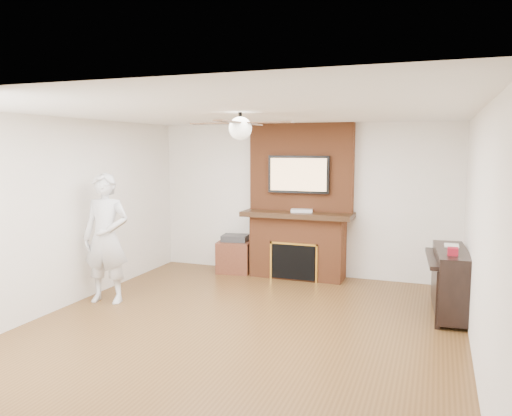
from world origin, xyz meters
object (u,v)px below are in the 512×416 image
(person, at_px, (106,238))
(side_table, at_px, (235,255))
(fireplace, at_px, (299,216))
(piano, at_px, (450,280))

(person, xyz_separation_m, side_table, (1.00, 2.16, -0.59))
(fireplace, relative_size, person, 1.41)
(side_table, distance_m, piano, 3.58)
(fireplace, height_order, side_table, fireplace)
(fireplace, bearing_deg, person, -133.34)
(person, height_order, piano, person)
(person, xyz_separation_m, piano, (4.40, 1.04, -0.44))
(person, bearing_deg, fireplace, 37.16)
(fireplace, xyz_separation_m, piano, (2.30, -1.19, -0.55))
(fireplace, xyz_separation_m, person, (-2.10, -2.23, -0.11))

